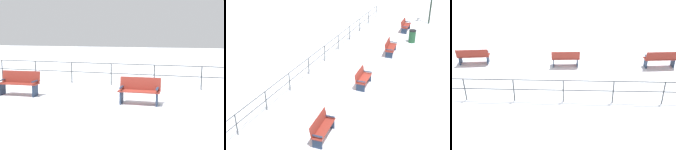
% 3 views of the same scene
% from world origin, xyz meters
% --- Properties ---
extents(ground_plane, '(80.00, 80.00, 0.00)m').
position_xyz_m(ground_plane, '(0.00, 0.00, 0.00)').
color(ground_plane, white).
rests_on(ground_plane, ground).
extents(bench_second, '(0.65, 1.65, 0.95)m').
position_xyz_m(bench_second, '(-0.06, -4.79, 0.50)').
color(bench_second, maroon).
rests_on(bench_second, ground).
extents(bench_third, '(0.64, 1.45, 0.90)m').
position_xyz_m(bench_third, '(-0.07, -0.00, 0.46)').
color(bench_third, maroon).
rests_on(bench_third, ground).
extents(bench_fourth, '(0.72, 1.66, 0.88)m').
position_xyz_m(bench_fourth, '(0.05, 4.77, 0.46)').
color(bench_fourth, maroon).
rests_on(bench_fourth, ground).
extents(waterfront_railing, '(0.05, 24.41, 1.03)m').
position_xyz_m(waterfront_railing, '(-3.31, 0.00, 0.70)').
color(waterfront_railing, '#383D42').
rests_on(waterfront_railing, ground).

